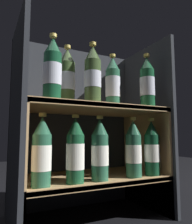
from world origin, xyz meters
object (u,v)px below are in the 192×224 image
object	(u,v)px
bottle_upper_back_1	(113,84)
bottle_lower_front_1	(75,152)
bottle_upper_front_0	(52,70)
bottle_upper_front_1	(93,76)
bottle_lower_front_0	(42,153)
bottle_upper_back_0	(67,78)
bottle_lower_front_4	(152,149)
bottle_lower_front_2	(100,151)
bottle_lower_front_3	(133,150)
bottle_upper_front_2	(147,84)

from	to	relation	value
bottle_upper_back_1	bottle_lower_front_1	size ratio (longest dim) A/B	1.00
bottle_upper_front_0	bottle_upper_back_1	world-z (taller)	same
bottle_upper_front_1	bottle_lower_front_0	bearing A→B (deg)	180.00
bottle_upper_back_0	bottle_lower_front_4	bearing A→B (deg)	-11.24
bottle_upper_back_1	bottle_lower_front_2	distance (m)	0.37
bottle_upper_front_0	bottle_lower_front_3	bearing A→B (deg)	0.00
bottle_lower_front_0	bottle_lower_front_2	world-z (taller)	same
bottle_upper_front_0	bottle_lower_front_3	distance (m)	0.53
bottle_upper_front_2	bottle_lower_front_1	xyz separation A→B (m)	(-0.40, 0.00, -0.34)
bottle_upper_front_0	bottle_upper_front_2	size ratio (longest dim) A/B	1.00
bottle_upper_front_2	bottle_lower_front_2	world-z (taller)	bottle_upper_front_2
bottle_upper_back_0	bottle_upper_front_2	bearing A→B (deg)	-11.73
bottle_lower_front_0	bottle_upper_back_0	bearing A→B (deg)	33.46
bottle_upper_front_2	bottle_lower_front_3	bearing A→B (deg)	180.00
bottle_lower_front_2	bottle_lower_front_3	bearing A→B (deg)	0.00
bottle_upper_front_1	bottle_upper_back_1	bearing A→B (deg)	28.27
bottle_lower_front_3	bottle_lower_front_4	world-z (taller)	same
bottle_lower_front_0	bottle_upper_front_2	bearing A→B (deg)	-0.00
bottle_upper_front_0	bottle_upper_front_1	world-z (taller)	same
bottle_upper_back_1	bottle_lower_front_3	world-z (taller)	bottle_upper_back_1
bottle_upper_back_0	bottle_lower_front_1	world-z (taller)	bottle_upper_back_0
bottle_lower_front_1	bottle_lower_front_2	size ratio (longest dim) A/B	1.00
bottle_lower_front_1	bottle_lower_front_2	bearing A→B (deg)	0.00
bottle_lower_front_0	bottle_lower_front_3	world-z (taller)	same
bottle_upper_back_0	bottle_upper_front_0	bearing A→B (deg)	-137.65
bottle_upper_back_1	bottle_lower_front_2	world-z (taller)	bottle_upper_back_1
bottle_upper_front_2	bottle_upper_back_1	bearing A→B (deg)	151.73
bottle_upper_back_0	bottle_lower_front_2	distance (m)	0.38
bottle_upper_front_0	bottle_lower_front_4	world-z (taller)	bottle_upper_front_0
bottle_upper_front_1	bottle_upper_front_2	bearing A→B (deg)	0.00
bottle_upper_front_2	bottle_lower_front_1	world-z (taller)	bottle_upper_front_2
bottle_upper_front_2	bottle_lower_front_0	xyz separation A→B (m)	(-0.54, 0.00, -0.34)
bottle_lower_front_0	bottle_lower_front_4	distance (m)	0.56
bottle_upper_back_0	bottle_lower_front_3	distance (m)	0.47
bottle_upper_back_1	bottle_lower_front_2	size ratio (longest dim) A/B	1.00
bottle_upper_front_2	bottle_upper_back_0	xyz separation A→B (m)	(-0.41, 0.09, 0.00)
bottle_upper_back_0	bottle_lower_front_1	distance (m)	0.35
bottle_upper_back_0	bottle_lower_front_0	size ratio (longest dim) A/B	1.00
bottle_upper_back_1	bottle_lower_front_3	bearing A→B (deg)	-54.06
bottle_lower_front_2	bottle_lower_front_4	size ratio (longest dim) A/B	1.00
bottle_upper_front_2	bottle_lower_front_0	world-z (taller)	bottle_upper_front_2
bottle_upper_front_1	bottle_lower_front_4	xyz separation A→B (m)	(0.34, 0.00, -0.34)
bottle_upper_back_0	bottle_lower_front_3	world-z (taller)	bottle_upper_back_0
bottle_lower_front_4	bottle_upper_back_0	bearing A→B (deg)	168.76
bottle_upper_front_2	bottle_lower_front_4	size ratio (longest dim) A/B	1.00
bottle_upper_front_1	bottle_lower_front_1	distance (m)	0.35
bottle_upper_front_1	bottle_lower_front_2	distance (m)	0.34
bottle_upper_front_2	bottle_lower_front_0	bearing A→B (deg)	180.00
bottle_upper_front_2	bottle_upper_front_1	bearing A→B (deg)	180.00
bottle_upper_back_0	bottle_upper_back_1	xyz separation A→B (m)	(0.25, -0.00, -0.00)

